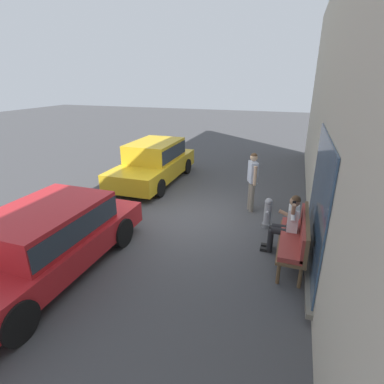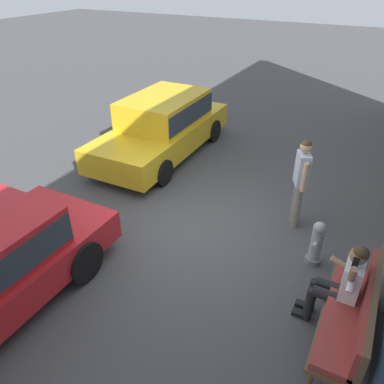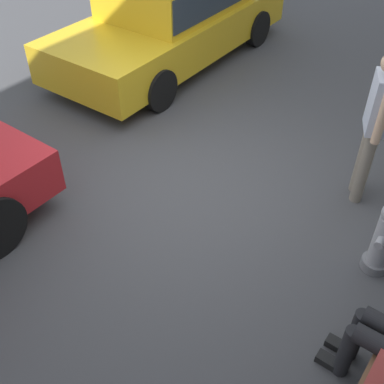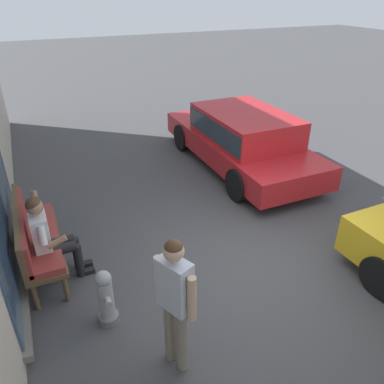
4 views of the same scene
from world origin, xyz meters
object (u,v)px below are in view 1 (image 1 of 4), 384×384
fire_hydrant (268,213)px  parked_car_near (154,160)px  parked_car_mid (45,238)px  pedestrian_standing (252,177)px  person_on_phone (287,222)px  bench (297,236)px

fire_hydrant → parked_car_near: bearing=-119.4°
parked_car_mid → fire_hydrant: bearing=130.5°
parked_car_near → pedestrian_standing: (1.56, 3.83, 0.22)m
pedestrian_standing → fire_hydrant: pedestrian_standing is taller
person_on_phone → parked_car_mid: size_ratio=0.30×
person_on_phone → fire_hydrant: bearing=-156.2°
parked_car_near → pedestrian_standing: bearing=67.9°
person_on_phone → parked_car_near: bearing=-126.3°
bench → person_on_phone: 0.41m
parked_car_mid → fire_hydrant: 5.21m
pedestrian_standing → bench: bearing=28.6°
parked_car_near → fire_hydrant: (2.48, 4.40, -0.41)m
person_on_phone → pedestrian_standing: bearing=-152.5°
parked_car_mid → pedestrian_standing: bearing=141.8°
parked_car_near → fire_hydrant: size_ratio=5.45×
parked_car_near → parked_car_mid: 5.88m
person_on_phone → parked_car_mid: person_on_phone is taller
bench → person_on_phone: (-0.32, -0.23, 0.12)m
fire_hydrant → person_on_phone: bearing=23.8°
parked_car_mid → pedestrian_standing: 5.48m
pedestrian_standing → fire_hydrant: size_ratio=2.14×
bench → person_on_phone: size_ratio=1.34×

